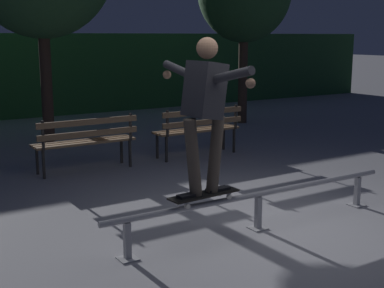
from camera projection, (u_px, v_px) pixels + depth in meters
The scene contains 7 objects.
ground_plane at pixel (267, 233), 5.79m from camera, with size 90.00×90.00×0.00m, color gray.
hedge_backdrop at pixel (16, 75), 14.10m from camera, with size 24.00×1.20×2.15m, color #234C28.
grind_rail at pixel (258, 200), 5.86m from camera, with size 3.69×0.18×0.42m.
skateboard at pixel (204, 195), 5.45m from camera, with size 0.79×0.26×0.09m.
skateboarder at pixel (205, 103), 5.27m from camera, with size 0.63×1.41×1.56m.
park_bench_leftmost at pixel (86, 138), 8.30m from camera, with size 1.60×0.43×0.88m.
park_bench_left_center at pixel (199, 126), 9.38m from camera, with size 1.60×0.43×0.88m.
Camera 1 is at (-3.58, -4.24, 2.08)m, focal length 50.46 mm.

